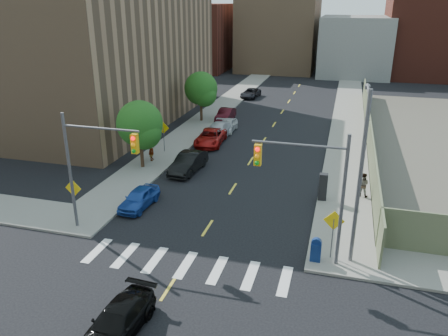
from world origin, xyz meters
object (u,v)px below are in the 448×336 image
Objects in this scene: parked_car_white at (227,125)px; pedestrian_east at (363,185)px; parked_car_silver at (218,131)px; pedestrian_west at (152,149)px; parked_car_blue at (139,198)px; parked_car_maroon at (226,115)px; parked_car_grey at (251,93)px; mailbox at (316,250)px; black_sedan at (117,322)px; parked_car_black at (188,163)px; parked_car_red at (210,137)px; payphone at (323,187)px.

pedestrian_east reaches higher than parked_car_white.
parked_car_silver is 8.65m from pedestrian_west.
parked_car_maroon is at bearing 94.23° from parked_car_blue.
parked_car_silver is at bearing -26.79° from pedestrian_east.
parked_car_blue is at bearing -84.82° from parked_car_grey.
mailbox is 18.47m from pedestrian_west.
parked_car_blue is 0.87× the size of black_sedan.
pedestrian_east is (2.43, 8.89, 0.20)m from mailbox.
parked_car_black is 1.10× the size of parked_car_maroon.
parked_car_blue is 0.75× the size of parked_car_red.
parked_car_black is at bearing -85.00° from parked_car_maroon.
mailbox reaches higher than parked_car_maroon.
mailbox is (11.96, -39.05, 0.17)m from parked_car_grey.
parked_car_silver is at bearing -81.21° from parked_car_maroon.
payphone reaches higher than mailbox.
parked_car_black is at bearing -90.13° from parked_car_white.
mailbox reaches higher than parked_car_white.
pedestrian_west is 17.01m from pedestrian_east.
mailbox is at bearing -92.43° from payphone.
parked_car_white is at bearing 90.40° from parked_car_blue.
parked_car_silver reaches higher than parked_car_blue.
parked_car_grey is at bearing 94.72° from parked_car_silver.
black_sedan is at bearing -79.62° from parked_car_grey.
payphone is (11.80, -18.44, 0.39)m from parked_car_maroon.
pedestrian_west is at bearing 142.07° from mailbox.
parked_car_blue is at bearing 32.63° from pedestrian_east.
pedestrian_east is at bearing 62.99° from black_sedan.
parked_car_blue is 12.14m from payphone.
pedestrian_west is (-2.40, -14.40, 0.44)m from parked_car_maroon.
parked_car_maroon is 2.25× the size of payphone.
payphone reaches higher than parked_car_blue.
parked_car_silver is 1.12× the size of parked_car_grey.
mailbox is 0.67× the size of pedestrian_west.
payphone is at bearing -54.15° from parked_car_white.
mailbox reaches higher than black_sedan.
payphone is 14.77m from pedestrian_west.
parked_car_grey is at bearing 108.05° from mailbox.
payphone reaches higher than pedestrian_east.
pedestrian_west is (-14.36, 11.61, 0.34)m from mailbox.
pedestrian_east is (13.42, -10.67, 0.26)m from parked_car_silver.
parked_car_black is 1.19× the size of parked_car_white.
pedestrian_west reaches higher than parked_car_silver.
parked_car_black is at bearing 5.56° from pedestrian_east.
black_sedan is at bearing -133.45° from mailbox.
payphone is at bearing 92.22° from mailbox.
pedestrian_east reaches higher than parked_car_maroon.
mailbox is 0.70× the size of payphone.
parked_car_maroon is at bearing 101.75° from black_sedan.
parked_car_red is 8.63m from parked_car_maroon.
parked_car_blue is 0.81× the size of parked_car_black.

